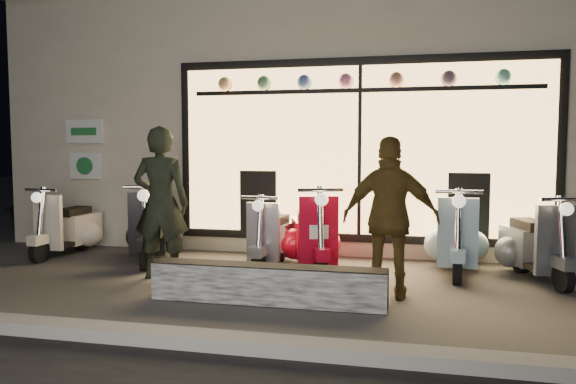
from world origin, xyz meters
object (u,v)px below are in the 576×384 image
Objects in this scene: graffiti_barrier at (268,284)px; woman at (391,218)px; scooter_red at (312,237)px; man at (161,203)px; scooter_silver at (274,237)px.

woman reaches higher than graffiti_barrier.
scooter_red is 1.98m from man.
graffiti_barrier is 1.63× the size of scooter_red.
scooter_silver is 0.72× the size of man.
woman is (2.76, -0.30, -0.07)m from man.
woman is at bearing 166.22° from man.
scooter_silver is 2.14m from woman.
graffiti_barrier is 1.72m from scooter_red.
man is (-1.55, 0.79, 0.73)m from graffiti_barrier.
man reaches higher than scooter_red.
scooter_silver is at bearing -39.30° from woman.
scooter_red is 1.67m from woman.
graffiti_barrier is 1.46m from woman.
graffiti_barrier is 1.32× the size of man.
scooter_red is (0.54, -0.13, 0.05)m from scooter_silver.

